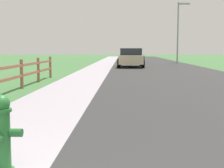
{
  "coord_description": "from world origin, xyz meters",
  "views": [
    {
      "loc": [
        0.82,
        -1.55,
        1.33
      ],
      "look_at": [
        0.53,
        6.93,
        0.4
      ],
      "focal_mm": 50.41,
      "sensor_mm": 36.0,
      "label": 1
    }
  ],
  "objects_px": {
    "fire_hydrant": "(2,133)",
    "parked_car_white": "(134,55)",
    "street_lamp": "(179,27)",
    "parked_suv_beige": "(131,57)"
  },
  "relations": [
    {
      "from": "fire_hydrant",
      "to": "street_lamp",
      "type": "bearing_deg",
      "value": 76.38
    },
    {
      "from": "fire_hydrant",
      "to": "street_lamp",
      "type": "relative_size",
      "value": 0.14
    },
    {
      "from": "parked_car_white",
      "to": "street_lamp",
      "type": "bearing_deg",
      "value": -14.46
    },
    {
      "from": "parked_suv_beige",
      "to": "street_lamp",
      "type": "bearing_deg",
      "value": 55.69
    },
    {
      "from": "parked_suv_beige",
      "to": "parked_car_white",
      "type": "xyz_separation_m",
      "value": [
        0.53,
        8.31,
        0.01
      ]
    },
    {
      "from": "parked_suv_beige",
      "to": "street_lamp",
      "type": "relative_size",
      "value": 0.75
    },
    {
      "from": "fire_hydrant",
      "to": "street_lamp",
      "type": "height_order",
      "value": "street_lamp"
    },
    {
      "from": "fire_hydrant",
      "to": "parked_car_white",
      "type": "distance_m",
      "value": 29.34
    },
    {
      "from": "fire_hydrant",
      "to": "parked_suv_beige",
      "type": "height_order",
      "value": "parked_suv_beige"
    },
    {
      "from": "parked_suv_beige",
      "to": "street_lamp",
      "type": "xyz_separation_m",
      "value": [
        4.9,
        7.19,
        2.81
      ]
    }
  ]
}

